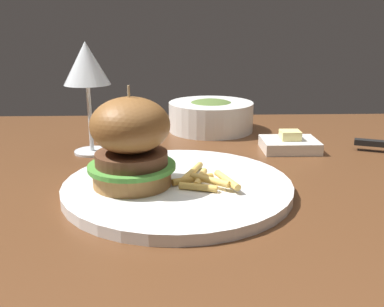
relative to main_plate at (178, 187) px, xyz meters
The scene contains 7 objects.
dining_table 0.17m from the main_plate, 69.94° to the left, with size 1.36×0.76×0.74m.
main_plate is the anchor object (origin of this frame).
burger_sandwich 0.09m from the main_plate, behind, with size 0.11×0.11×0.13m.
fries_pile 0.04m from the main_plate, 13.13° to the right, with size 0.09×0.11×0.01m.
wine_glass 0.28m from the main_plate, 128.53° to the left, with size 0.08×0.08×0.19m.
butter_dish 0.28m from the main_plate, 43.79° to the left, with size 0.10×0.08×0.04m.
soup_bowl 0.35m from the main_plate, 78.56° to the left, with size 0.18×0.18×0.07m.
Camera 1 is at (-0.05, -0.66, 0.95)m, focal length 40.00 mm.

